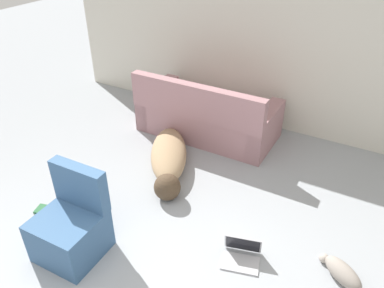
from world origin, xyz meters
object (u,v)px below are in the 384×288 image
(couch, at_px, (207,117))
(dog, at_px, (169,158))
(laptop_open, at_px, (242,252))
(cat, at_px, (342,272))
(book_green, at_px, (44,210))
(side_chair, at_px, (72,227))

(couch, xyz_separation_m, dog, (-0.03, -0.98, -0.13))
(laptop_open, bearing_deg, cat, -1.72)
(cat, height_order, laptop_open, laptop_open)
(cat, xyz_separation_m, laptop_open, (-0.87, -0.21, -0.01))
(couch, height_order, cat, couch)
(cat, bearing_deg, dog, 17.32)
(book_green, relative_size, side_chair, 0.24)
(couch, relative_size, dog, 1.24)
(dog, distance_m, side_chair, 1.58)
(cat, bearing_deg, side_chair, 55.40)
(side_chair, bearing_deg, cat, 19.76)
(couch, height_order, side_chair, couch)
(couch, height_order, book_green, couch)
(laptop_open, relative_size, side_chair, 0.47)
(book_green, bearing_deg, cat, 12.47)
(dog, xyz_separation_m, side_chair, (-0.07, -1.57, 0.14))
(dog, xyz_separation_m, laptop_open, (1.37, -0.88, -0.08))
(couch, relative_size, book_green, 9.26)
(dog, relative_size, cat, 3.11)
(laptop_open, relative_size, book_green, 1.97)
(book_green, height_order, side_chair, side_chair)
(laptop_open, bearing_deg, couch, 110.36)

